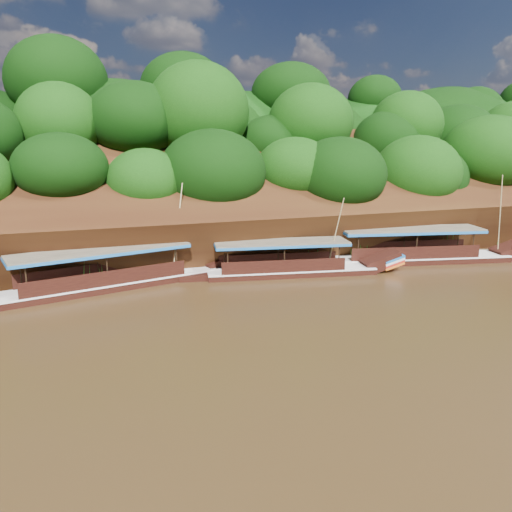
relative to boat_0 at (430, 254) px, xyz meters
The scene contains 6 objects.
ground 13.22m from the boat_0, 145.17° to the right, with size 160.00×160.00×0.00m, color black.
riverbank 18.71m from the boat_0, 125.56° to the left, with size 120.00×30.06×19.40m.
boat_0 is the anchor object (origin of this frame).
boat_1 10.48m from the boat_0, behind, with size 13.43×4.10×5.64m.
boat_2 21.58m from the boat_0, behind, with size 15.83×5.66×6.57m.
reeds 14.21m from the boat_0, behind, with size 50.31×2.42×1.94m.
Camera 1 is at (-13.11, -22.07, 8.83)m, focal length 35.00 mm.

